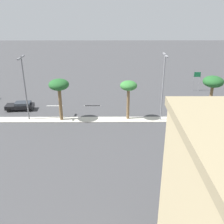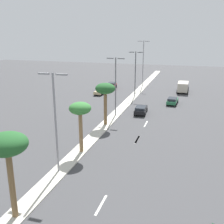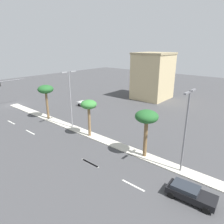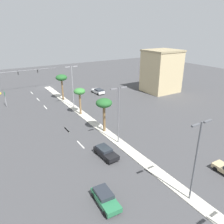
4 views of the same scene
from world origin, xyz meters
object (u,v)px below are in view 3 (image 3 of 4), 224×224
Objects in this scene: palm_tree_center at (147,118)px; sedan_white_near at (87,104)px; street_lamp_leading at (186,126)px; sedan_black_outboard at (190,193)px; commercial_building at (153,76)px; palm_tree_far at (89,106)px; palm_tree_left at (46,90)px; street_lamp_left at (70,95)px.

palm_tree_center is 1.34× the size of sedan_white_near.
sedan_black_outboard is at bearing 32.32° from street_lamp_leading.
commercial_building is 2.67× the size of sedan_black_outboard.
palm_tree_center is 9.56m from sedan_black_outboard.
sedan_black_outboard is at bearing 61.62° from palm_tree_center.
sedan_white_near is at bearing -131.61° from palm_tree_far.
palm_tree_left is 11.81m from sedan_white_near.
palm_tree_left is 0.70× the size of street_lamp_leading.
commercial_building is 28.74m from palm_tree_left.
palm_tree_left is (27.79, -7.32, -0.32)m from commercial_building.
palm_tree_center reaches higher than sedan_black_outboard.
sedan_black_outboard is (3.92, 29.49, -5.03)m from palm_tree_left.
palm_tree_center is at bearing -118.38° from sedan_black_outboard.
commercial_building is 1.93× the size of palm_tree_center.
palm_tree_center is 14.94m from street_lamp_left.
street_lamp_leading is at bearing 68.45° from sedan_white_near.
commercial_building is 1.28× the size of street_lamp_leading.
commercial_building is at bearing 179.74° from street_lamp_left.
street_lamp_leading reaches higher than sedan_white_near.
sedan_white_near is (-10.79, -27.32, -4.94)m from street_lamp_leading.
street_lamp_left reaches higher than street_lamp_leading.
palm_tree_far is 14.98m from street_lamp_leading.
sedan_black_outboard is (4.05, 22.29, -5.15)m from street_lamp_left.
commercial_building reaches higher than palm_tree_far.
commercial_building reaches higher than palm_tree_center.
street_lamp_leading is (0.15, 4.94, 0.35)m from palm_tree_center.
palm_tree_center is at bearing 28.09° from commercial_building.
commercial_building reaches higher than sedan_white_near.
palm_tree_center is (27.73, 14.80, -0.73)m from commercial_building.
street_lamp_leading reaches higher than sedan_black_outboard.
commercial_building is at bearing -145.04° from sedan_black_outboard.
sedan_white_near is (-10.56, -7.45, -5.12)m from street_lamp_left.
palm_tree_far is at bearing 48.39° from sedan_white_near.
palm_tree_far is 18.29m from sedan_black_outboard.
street_lamp_leading is at bearing 89.35° from street_lamp_left.
palm_tree_center is (-0.33, 10.02, 0.29)m from palm_tree_far.
commercial_building is at bearing -151.91° from palm_tree_center.
sedan_black_outboard is (3.83, 2.42, -4.97)m from street_lamp_leading.
sedan_white_near is (17.10, -7.57, -5.32)m from commercial_building.
street_lamp_leading is (0.23, 19.87, -0.18)m from street_lamp_left.
sedan_white_near is (-10.64, -22.37, -4.59)m from palm_tree_center.
palm_tree_left is 12.12m from palm_tree_far.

